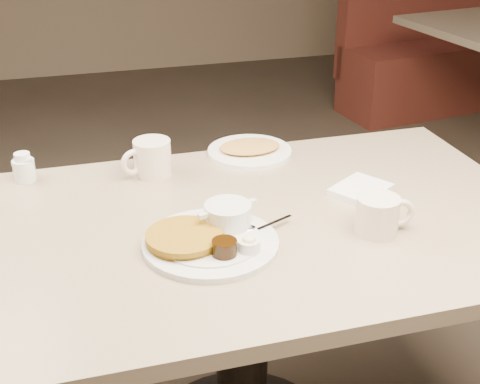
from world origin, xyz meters
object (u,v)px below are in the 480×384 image
object	(u,v)px
diner_table	(242,280)
booth_back_right	(433,51)
coffee_mug_far	(151,158)
main_plate	(211,235)
coffee_mug_near	(379,214)
creamer_right	(24,168)
hash_plate	(250,150)

from	to	relation	value
diner_table	booth_back_right	size ratio (longest dim) A/B	0.98
diner_table	coffee_mug_far	world-z (taller)	coffee_mug_far
diner_table	main_plate	size ratio (longest dim) A/B	3.69
coffee_mug_near	creamer_right	distance (m)	0.95
diner_table	coffee_mug_near	bearing A→B (deg)	-24.84
hash_plate	booth_back_right	xyz separation A→B (m)	(1.90, 2.08, -0.35)
main_plate	creamer_right	size ratio (longest dim) A/B	4.92
diner_table	coffee_mug_far	bearing A→B (deg)	117.11
creamer_right	hash_plate	distance (m)	0.64
diner_table	booth_back_right	distance (m)	3.20
main_plate	booth_back_right	world-z (taller)	booth_back_right
coffee_mug_far	creamer_right	bearing A→B (deg)	170.37
coffee_mug_far	hash_plate	world-z (taller)	coffee_mug_far
creamer_right	booth_back_right	xyz separation A→B (m)	(2.54, 2.09, -0.38)
main_plate	booth_back_right	size ratio (longest dim) A/B	0.27
main_plate	coffee_mug_far	distance (m)	0.42
main_plate	coffee_mug_far	bearing A→B (deg)	99.73
coffee_mug_far	creamer_right	distance (m)	0.34
coffee_mug_near	booth_back_right	xyz separation A→B (m)	(1.74, 2.61, -0.39)
creamer_right	booth_back_right	bearing A→B (deg)	39.41
creamer_right	coffee_mug_far	bearing A→B (deg)	-9.63
coffee_mug_near	coffee_mug_far	bearing A→B (deg)	134.81
main_plate	hash_plate	bearing A→B (deg)	63.69
diner_table	coffee_mug_near	xyz separation A→B (m)	(0.29, -0.14, 0.22)
coffee_mug_near	booth_back_right	distance (m)	3.16
diner_table	hash_plate	size ratio (longest dim) A/B	5.98
diner_table	coffee_mug_far	distance (m)	0.43
coffee_mug_near	creamer_right	bearing A→B (deg)	146.93
coffee_mug_far	booth_back_right	xyz separation A→B (m)	(2.20, 2.14, -0.39)
booth_back_right	creamer_right	bearing A→B (deg)	-140.59
coffee_mug_near	coffee_mug_far	xyz separation A→B (m)	(-0.46, 0.46, 0.00)
coffee_mug_near	coffee_mug_far	size ratio (longest dim) A/B	0.93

